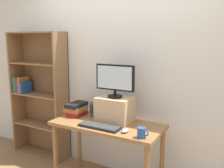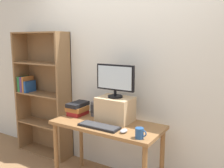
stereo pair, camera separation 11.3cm
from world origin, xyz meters
name	(u,v)px [view 2 (the right image)]	position (x,y,z in m)	size (l,w,h in m)	color
back_wall	(127,70)	(0.00, 0.44, 1.30)	(7.00, 0.08, 2.60)	silver
desk	(107,132)	(0.00, 0.00, 0.66)	(1.21, 0.56, 0.76)	olive
bookshelf_unit	(43,93)	(-1.30, 0.29, 0.89)	(0.87, 0.28, 1.76)	olive
riser_box	(115,109)	(0.03, 0.11, 0.90)	(0.38, 0.29, 0.27)	tan
computer_monitor	(115,79)	(0.03, 0.11, 1.23)	(0.46, 0.16, 0.36)	black
keyboard	(99,126)	(0.00, -0.16, 0.78)	(0.45, 0.16, 0.02)	black
computer_mouse	(124,131)	(0.29, -0.15, 0.78)	(0.06, 0.10, 0.04)	#99999E
book_stack	(78,108)	(-0.47, 0.07, 0.84)	(0.21, 0.27, 0.15)	maroon
coffee_mug	(140,133)	(0.49, -0.20, 0.81)	(0.11, 0.08, 0.10)	#234C84
desk_speaker	(94,109)	(-0.27, 0.13, 0.85)	(0.08, 0.08, 0.18)	#4C4C51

